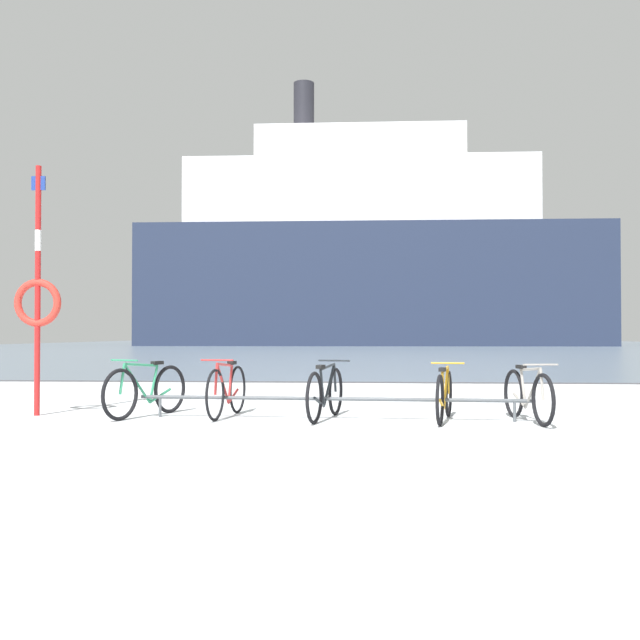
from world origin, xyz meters
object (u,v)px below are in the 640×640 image
object	(u,v)px
bicycle_2	(326,393)
ferry_ship	(367,256)
bicycle_1	(227,390)
bicycle_4	(528,395)
bicycle_0	(146,390)
bicycle_3	(444,395)
rescue_post	(38,295)

from	to	relation	value
bicycle_2	ferry_ship	size ratio (longest dim) A/B	0.04
bicycle_1	bicycle_4	bearing A→B (deg)	-4.46
bicycle_4	ferry_ship	distance (m)	64.48
bicycle_0	bicycle_3	world-z (taller)	bicycle_0
rescue_post	ferry_ship	distance (m)	64.11
rescue_post	ferry_ship	size ratio (longest dim) A/B	0.08
ferry_ship	rescue_post	bearing A→B (deg)	-94.05
bicycle_1	bicycle_4	size ratio (longest dim) A/B	0.99
bicycle_3	rescue_post	world-z (taller)	rescue_post
bicycle_2	bicycle_4	bearing A→B (deg)	-2.84
bicycle_4	ferry_ship	size ratio (longest dim) A/B	0.04
bicycle_0	bicycle_4	bearing A→B (deg)	-3.01
rescue_post	bicycle_4	bearing A→B (deg)	-2.64
bicycle_2	bicycle_3	size ratio (longest dim) A/B	1.02
ferry_ship	bicycle_4	bearing A→B (deg)	-87.91
bicycle_3	ferry_ship	size ratio (longest dim) A/B	0.04
bicycle_3	rescue_post	size ratio (longest dim) A/B	0.47
bicycle_1	ferry_ship	distance (m)	64.14
bicycle_0	bicycle_1	bearing A→B (deg)	2.22
bicycle_3	rescue_post	xyz separation A→B (m)	(-5.74, 0.27, 1.37)
bicycle_0	rescue_post	xyz separation A→B (m)	(-1.60, 0.04, 1.35)
bicycle_1	bicycle_2	size ratio (longest dim) A/B	0.96
bicycle_2	bicycle_3	distance (m)	1.60
bicycle_0	bicycle_1	xyz separation A→B (m)	(1.14, 0.04, 0.00)
bicycle_0	bicycle_4	size ratio (longest dim) A/B	0.99
bicycle_2	ferry_ship	distance (m)	64.30
bicycle_2	ferry_ship	xyz separation A→B (m)	(0.36, 63.72, 8.63)
bicycle_2	rescue_post	bearing A→B (deg)	177.49
bicycle_2	rescue_post	size ratio (longest dim) A/B	0.48
bicycle_2	bicycle_4	size ratio (longest dim) A/B	1.03
bicycle_1	bicycle_0	bearing A→B (deg)	-177.78
bicycle_2	bicycle_3	xyz separation A→B (m)	(1.60, -0.09, -0.01)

